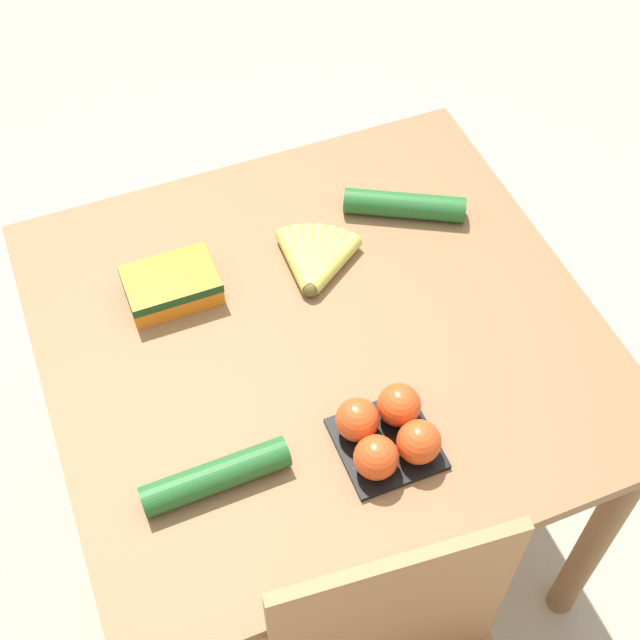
{
  "coord_description": "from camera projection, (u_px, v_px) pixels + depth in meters",
  "views": [
    {
      "loc": [
        0.37,
        0.92,
        2.08
      ],
      "look_at": [
        0.0,
        0.0,
        0.8
      ],
      "focal_mm": 50.0,
      "sensor_mm": 36.0,
      "label": 1
    }
  ],
  "objects": [
    {
      "name": "cucumber_near",
      "position": [
        404.0,
        205.0,
        1.8
      ],
      "size": [
        0.24,
        0.16,
        0.05
      ],
      "color": "#236028",
      "rests_on": "dining_table"
    },
    {
      "name": "carrot_bag",
      "position": [
        171.0,
        284.0,
        1.67
      ],
      "size": [
        0.17,
        0.12,
        0.06
      ],
      "color": "orange",
      "rests_on": "dining_table"
    },
    {
      "name": "cucumber_far",
      "position": [
        216.0,
        476.0,
        1.43
      ],
      "size": [
        0.25,
        0.06,
        0.05
      ],
      "color": "#236028",
      "rests_on": "dining_table"
    },
    {
      "name": "banana_bunch",
      "position": [
        315.0,
        261.0,
        1.72
      ],
      "size": [
        0.15,
        0.17,
        0.04
      ],
      "color": "brown",
      "rests_on": "dining_table"
    },
    {
      "name": "tomato_pack",
      "position": [
        388.0,
        433.0,
        1.46
      ],
      "size": [
        0.16,
        0.16,
        0.08
      ],
      "color": "black",
      "rests_on": "dining_table"
    },
    {
      "name": "dining_table",
      "position": [
        320.0,
        366.0,
        1.74
      ],
      "size": [
        1.0,
        0.97,
        0.77
      ],
      "color": "olive",
      "rests_on": "ground_plane"
    },
    {
      "name": "ground_plane",
      "position": [
        320.0,
        513.0,
        2.25
      ],
      "size": [
        12.0,
        12.0,
        0.0
      ],
      "primitive_type": "plane",
      "color": "#B7A88E"
    }
  ]
}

